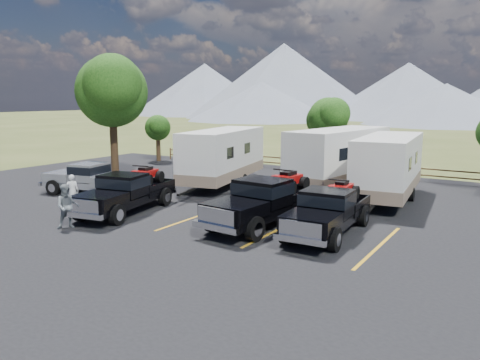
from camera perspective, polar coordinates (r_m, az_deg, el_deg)
The scene contains 17 objects.
ground at distance 16.61m, azimuth -8.11°, elevation -8.34°, with size 320.00×320.00×0.00m, color #414F21.
asphalt_lot at distance 18.88m, azimuth -2.18°, elevation -5.94°, with size 44.00×34.00×0.04m, color black.
stall_lines at distance 19.67m, azimuth -0.53°, elevation -5.20°, with size 12.12×5.50×0.01m.
tree_big_nw at distance 31.02m, azimuth -15.40°, elevation 10.36°, with size 5.54×5.18×7.84m.
tree_north at distance 33.36m, azimuth 10.67°, elevation 7.45°, with size 3.46×3.24×5.25m.
tree_nw_small at distance 39.21m, azimuth -10.01°, elevation 6.28°, with size 2.59×2.43×3.85m.
rail_fence at distance 31.90m, azimuth 16.87°, elevation 1.26°, with size 36.12×0.12×1.00m.
mountain_range at distance 119.32m, azimuth 24.06°, elevation 10.39°, with size 209.00×71.00×20.00m.
rig_left at distance 21.86m, azimuth -13.64°, elevation -1.36°, with size 3.01×6.25×2.00m.
rig_center at distance 19.22m, azimuth 3.18°, elevation -2.42°, with size 2.67×6.57×2.15m.
rig_right at distance 18.22m, azimuth 10.77°, elevation -3.59°, with size 2.30×5.91×1.94m.
trailer_left at distance 27.71m, azimuth -2.06°, elevation 2.87°, with size 3.93×9.59×3.32m.
trailer_center at distance 27.04m, azimuth 11.99°, elevation 2.63°, with size 3.56×9.97×3.44m.
trailer_right at distance 24.76m, azimuth 17.66°, elevation 1.52°, with size 3.24×9.49×3.28m.
pickup_silver at distance 26.38m, azimuth -17.60°, elevation 0.19°, with size 5.94×2.93×1.71m.
person_a at distance 23.55m, azimuth -19.75°, elevation -1.28°, with size 0.58×0.38×1.60m, color silver.
person_b at distance 19.87m, azimuth -20.33°, elevation -3.03°, with size 0.87×0.68×1.79m, color slate.
Camera 1 is at (10.30, -11.96, 5.18)m, focal length 35.00 mm.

